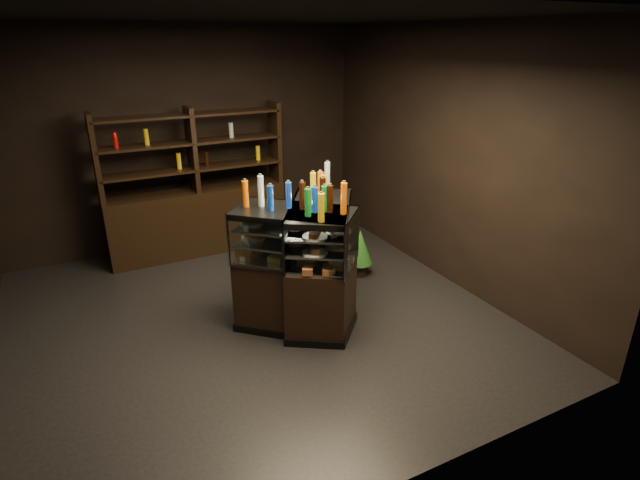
# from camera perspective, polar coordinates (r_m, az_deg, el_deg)

# --- Properties ---
(ground) EXTENTS (5.00, 5.00, 0.00)m
(ground) POSITION_cam_1_polar(r_m,az_deg,el_deg) (5.52, -7.63, -8.82)
(ground) COLOR black
(ground) RESTS_ON ground
(room_shell) EXTENTS (5.02, 5.02, 3.01)m
(room_shell) POSITION_cam_1_polar(r_m,az_deg,el_deg) (4.82, -8.81, 11.39)
(room_shell) COLOR black
(room_shell) RESTS_ON ground
(display_case) EXTENTS (1.50, 1.32, 1.29)m
(display_case) POSITION_cam_1_polar(r_m,az_deg,el_deg) (5.20, -1.40, -5.12)
(display_case) COLOR black
(display_case) RESTS_ON ground
(food_display) EXTENTS (1.13, 1.02, 0.41)m
(food_display) POSITION_cam_1_polar(r_m,az_deg,el_deg) (4.97, -1.44, 0.47)
(food_display) COLOR #CF874A
(food_display) RESTS_ON display_case
(bottles_top) EXTENTS (0.97, 0.88, 0.30)m
(bottles_top) POSITION_cam_1_polar(r_m,az_deg,el_deg) (4.83, -1.52, 5.36)
(bottles_top) COLOR #0F38B2
(bottles_top) RESTS_ON display_case
(potted_conifer) EXTENTS (0.32, 0.32, 0.68)m
(potted_conifer) POSITION_cam_1_polar(r_m,az_deg,el_deg) (6.27, 4.60, -0.71)
(potted_conifer) COLOR black
(potted_conifer) RESTS_ON ground
(back_shelving) EXTENTS (2.41, 0.44, 2.00)m
(back_shelving) POSITION_cam_1_polar(r_m,az_deg,el_deg) (7.06, -13.79, 3.27)
(back_shelving) COLOR black
(back_shelving) RESTS_ON ground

